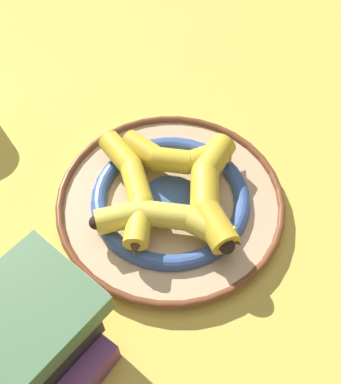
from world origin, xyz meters
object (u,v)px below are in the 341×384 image
decorative_bowl (170,200)px  banana_a (172,155)px  banana_b (211,188)px  banana_c (167,220)px  banana_d (132,188)px  book_stack (16,353)px

decorative_bowl → banana_a: bearing=160.5°
banana_b → decorative_bowl: bearing=-91.3°
banana_a → banana_c: 0.11m
banana_a → banana_b: (0.07, 0.03, 0.00)m
decorative_bowl → banana_c: 0.06m
decorative_bowl → banana_a: size_ratio=2.03×
decorative_bowl → banana_b: size_ratio=1.69×
banana_b → banana_d: 0.11m
banana_b → banana_d: size_ratio=0.92×
banana_b → banana_a: bearing=-135.9°
decorative_bowl → banana_b: (0.02, 0.05, 0.04)m
decorative_bowl → banana_c: size_ratio=1.74×
banana_d → book_stack: 0.25m
banana_d → book_stack: bearing=137.6°
decorative_bowl → banana_c: (0.05, -0.02, 0.03)m
decorative_bowl → banana_d: banana_d is taller
banana_a → banana_d: (0.04, -0.07, -0.00)m
decorative_bowl → book_stack: book_stack is taller
banana_a → book_stack: 0.33m
decorative_bowl → banana_b: banana_b is taller
decorative_bowl → book_stack: (0.17, -0.23, 0.04)m
banana_c → banana_b: bearing=-131.6°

